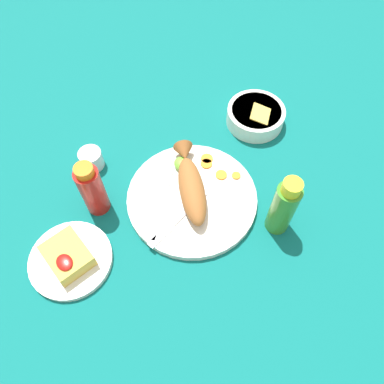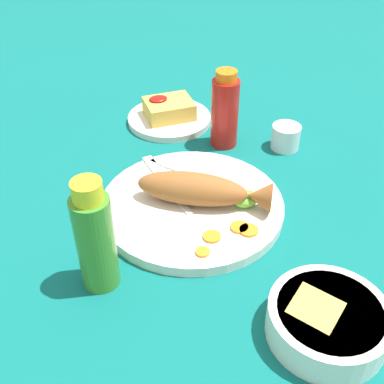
{
  "view_description": "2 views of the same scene",
  "coord_description": "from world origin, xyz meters",
  "px_view_note": "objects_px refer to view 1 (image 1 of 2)",
  "views": [
    {
      "loc": [
        0.34,
        -0.29,
        0.77
      ],
      "look_at": [
        0.0,
        0.0,
        0.04
      ],
      "focal_mm": 35.0,
      "sensor_mm": 36.0,
      "label": 1
    },
    {
      "loc": [
        0.2,
        0.59,
        0.52
      ],
      "look_at": [
        0.0,
        0.0,
        0.04
      ],
      "focal_mm": 45.0,
      "sensor_mm": 36.0,
      "label": 2
    }
  ],
  "objects_px": {
    "salt_cup": "(92,160)",
    "fork_far": "(160,209)",
    "fried_fish": "(191,185)",
    "side_plate_fries": "(71,260)",
    "fork_near": "(175,222)",
    "hot_sauce_bottle_red": "(92,189)",
    "main_plate": "(192,198)",
    "guacamole_bowl": "(256,115)",
    "hot_sauce_bottle_green": "(283,207)"
  },
  "relations": [
    {
      "from": "fork_far",
      "to": "salt_cup",
      "type": "bearing_deg",
      "value": -116.07
    },
    {
      "from": "fried_fish",
      "to": "fork_near",
      "type": "distance_m",
      "value": 0.09
    },
    {
      "from": "fork_far",
      "to": "side_plate_fries",
      "type": "height_order",
      "value": "fork_far"
    },
    {
      "from": "fork_near",
      "to": "fork_far",
      "type": "relative_size",
      "value": 1.2
    },
    {
      "from": "fork_near",
      "to": "guacamole_bowl",
      "type": "bearing_deg",
      "value": -170.7
    },
    {
      "from": "main_plate",
      "to": "salt_cup",
      "type": "bearing_deg",
      "value": -152.53
    },
    {
      "from": "fried_fish",
      "to": "fork_near",
      "type": "xyz_separation_m",
      "value": [
        0.04,
        -0.08,
        -0.03
      ]
    },
    {
      "from": "fork_far",
      "to": "salt_cup",
      "type": "height_order",
      "value": "salt_cup"
    },
    {
      "from": "fork_far",
      "to": "hot_sauce_bottle_red",
      "type": "bearing_deg",
      "value": -85.47
    },
    {
      "from": "main_plate",
      "to": "hot_sauce_bottle_red",
      "type": "height_order",
      "value": "hot_sauce_bottle_red"
    },
    {
      "from": "main_plate",
      "to": "side_plate_fries",
      "type": "height_order",
      "value": "main_plate"
    },
    {
      "from": "fried_fish",
      "to": "salt_cup",
      "type": "xyz_separation_m",
      "value": [
        -0.23,
        -0.13,
        -0.02
      ]
    },
    {
      "from": "fried_fish",
      "to": "fork_far",
      "type": "relative_size",
      "value": 1.41
    },
    {
      "from": "fork_near",
      "to": "hot_sauce_bottle_red",
      "type": "bearing_deg",
      "value": -63.49
    },
    {
      "from": "salt_cup",
      "to": "side_plate_fries",
      "type": "height_order",
      "value": "salt_cup"
    },
    {
      "from": "side_plate_fries",
      "to": "fork_near",
      "type": "bearing_deg",
      "value": 70.67
    },
    {
      "from": "fried_fish",
      "to": "main_plate",
      "type": "bearing_deg",
      "value": -0.0
    },
    {
      "from": "fork_near",
      "to": "side_plate_fries",
      "type": "distance_m",
      "value": 0.24
    },
    {
      "from": "fried_fish",
      "to": "side_plate_fries",
      "type": "xyz_separation_m",
      "value": [
        -0.04,
        -0.31,
        -0.04
      ]
    },
    {
      "from": "fork_near",
      "to": "hot_sauce_bottle_red",
      "type": "xyz_separation_m",
      "value": [
        -0.16,
        -0.11,
        0.05
      ]
    },
    {
      "from": "fork_far",
      "to": "salt_cup",
      "type": "distance_m",
      "value": 0.22
    },
    {
      "from": "fork_near",
      "to": "side_plate_fries",
      "type": "xyz_separation_m",
      "value": [
        -0.08,
        -0.23,
        -0.01
      ]
    },
    {
      "from": "fried_fish",
      "to": "guacamole_bowl",
      "type": "relative_size",
      "value": 1.43
    },
    {
      "from": "fork_near",
      "to": "guacamole_bowl",
      "type": "height_order",
      "value": "guacamole_bowl"
    },
    {
      "from": "hot_sauce_bottle_red",
      "to": "side_plate_fries",
      "type": "height_order",
      "value": "hot_sauce_bottle_red"
    },
    {
      "from": "hot_sauce_bottle_red",
      "to": "hot_sauce_bottle_green",
      "type": "xyz_separation_m",
      "value": [
        0.3,
        0.29,
        0.01
      ]
    },
    {
      "from": "main_plate",
      "to": "guacamole_bowl",
      "type": "xyz_separation_m",
      "value": [
        -0.08,
        0.29,
        0.02
      ]
    },
    {
      "from": "salt_cup",
      "to": "fork_near",
      "type": "bearing_deg",
      "value": 10.93
    },
    {
      "from": "side_plate_fries",
      "to": "hot_sauce_bottle_green",
      "type": "bearing_deg",
      "value": 61.06
    },
    {
      "from": "main_plate",
      "to": "fork_near",
      "type": "relative_size",
      "value": 1.65
    },
    {
      "from": "fork_far",
      "to": "hot_sauce_bottle_red",
      "type": "relative_size",
      "value": 0.98
    },
    {
      "from": "fried_fish",
      "to": "side_plate_fries",
      "type": "relative_size",
      "value": 1.22
    },
    {
      "from": "main_plate",
      "to": "guacamole_bowl",
      "type": "distance_m",
      "value": 0.3
    },
    {
      "from": "fork_near",
      "to": "side_plate_fries",
      "type": "bearing_deg",
      "value": -26.64
    },
    {
      "from": "salt_cup",
      "to": "fork_far",
      "type": "bearing_deg",
      "value": 11.86
    },
    {
      "from": "fried_fish",
      "to": "hot_sauce_bottle_red",
      "type": "distance_m",
      "value": 0.22
    },
    {
      "from": "main_plate",
      "to": "fried_fish",
      "type": "height_order",
      "value": "fried_fish"
    },
    {
      "from": "fork_far",
      "to": "guacamole_bowl",
      "type": "relative_size",
      "value": 1.01
    },
    {
      "from": "hot_sauce_bottle_red",
      "to": "hot_sauce_bottle_green",
      "type": "bearing_deg",
      "value": 43.32
    },
    {
      "from": "main_plate",
      "to": "guacamole_bowl",
      "type": "bearing_deg",
      "value": 105.45
    },
    {
      "from": "fork_far",
      "to": "fried_fish",
      "type": "bearing_deg",
      "value": 137.68
    },
    {
      "from": "guacamole_bowl",
      "to": "salt_cup",
      "type": "bearing_deg",
      "value": -111.15
    },
    {
      "from": "hot_sauce_bottle_red",
      "to": "side_plate_fries",
      "type": "distance_m",
      "value": 0.16
    },
    {
      "from": "fork_far",
      "to": "guacamole_bowl",
      "type": "distance_m",
      "value": 0.37
    },
    {
      "from": "main_plate",
      "to": "salt_cup",
      "type": "xyz_separation_m",
      "value": [
        -0.24,
        -0.12,
        0.01
      ]
    },
    {
      "from": "guacamole_bowl",
      "to": "main_plate",
      "type": "bearing_deg",
      "value": -74.55
    },
    {
      "from": "fried_fish",
      "to": "hot_sauce_bottle_red",
      "type": "relative_size",
      "value": 1.39
    },
    {
      "from": "hot_sauce_bottle_red",
      "to": "salt_cup",
      "type": "distance_m",
      "value": 0.13
    },
    {
      "from": "fork_far",
      "to": "hot_sauce_bottle_red",
      "type": "xyz_separation_m",
      "value": [
        -0.11,
        -0.1,
        0.05
      ]
    },
    {
      "from": "main_plate",
      "to": "fork_far",
      "type": "distance_m",
      "value": 0.08
    }
  ]
}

